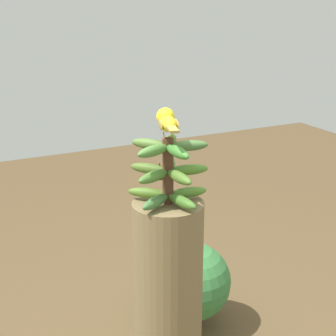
{
  "coord_description": "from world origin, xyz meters",
  "views": [
    {
      "loc": [
        -0.74,
        -1.49,
        1.68
      ],
      "look_at": [
        0.0,
        0.0,
        1.13
      ],
      "focal_mm": 56.75,
      "sensor_mm": 36.0,
      "label": 1
    }
  ],
  "objects_px": {
    "banana_bunch": "(168,171)",
    "banana_tree": "(168,329)",
    "perched_bird": "(167,121)",
    "tropical_shrub": "(192,281)"
  },
  "relations": [
    {
      "from": "banana_tree",
      "to": "perched_bird",
      "type": "xyz_separation_m",
      "value": [
        0.01,
        0.02,
        0.78
      ]
    },
    {
      "from": "banana_tree",
      "to": "banana_bunch",
      "type": "xyz_separation_m",
      "value": [
        -0.0,
        0.0,
        0.61
      ]
    },
    {
      "from": "banana_bunch",
      "to": "perched_bird",
      "type": "xyz_separation_m",
      "value": [
        0.01,
        0.02,
        0.17
      ]
    },
    {
      "from": "banana_bunch",
      "to": "tropical_shrub",
      "type": "height_order",
      "value": "banana_bunch"
    },
    {
      "from": "banana_tree",
      "to": "tropical_shrub",
      "type": "bearing_deg",
      "value": 54.21
    },
    {
      "from": "perched_bird",
      "to": "tropical_shrub",
      "type": "relative_size",
      "value": 0.46
    },
    {
      "from": "tropical_shrub",
      "to": "banana_tree",
      "type": "bearing_deg",
      "value": -125.79
    },
    {
      "from": "banana_tree",
      "to": "perched_bird",
      "type": "relative_size",
      "value": 4.6
    },
    {
      "from": "banana_bunch",
      "to": "banana_tree",
      "type": "bearing_deg",
      "value": -70.63
    },
    {
      "from": "banana_tree",
      "to": "banana_bunch",
      "type": "bearing_deg",
      "value": 109.37
    }
  ]
}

